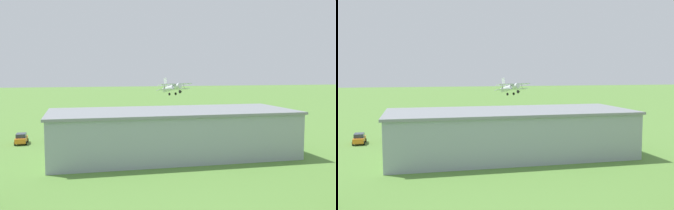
% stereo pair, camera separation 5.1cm
% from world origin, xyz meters
% --- Properties ---
extents(ground_plane, '(400.00, 400.00, 0.00)m').
position_xyz_m(ground_plane, '(0.00, 0.00, 0.00)').
color(ground_plane, '#568438').
extents(hangar, '(34.55, 13.95, 6.61)m').
position_xyz_m(hangar, '(4.94, 34.63, 3.31)').
color(hangar, '#99A3AD').
rests_on(hangar, ground_plane).
extents(biplane, '(9.27, 7.25, 4.15)m').
position_xyz_m(biplane, '(-3.58, -0.07, 8.18)').
color(biplane, silver).
extents(car_green, '(2.04, 4.34, 1.70)m').
position_xyz_m(car_green, '(20.25, 19.76, 0.87)').
color(car_green, '#1E6B38').
rests_on(car_green, ground_plane).
extents(car_orange, '(2.06, 4.09, 1.74)m').
position_xyz_m(car_orange, '(27.36, 20.15, 0.89)').
color(car_orange, orange).
rests_on(car_orange, ground_plane).
extents(person_at_fence_line, '(0.51, 0.51, 1.60)m').
position_xyz_m(person_at_fence_line, '(-10.10, 17.89, 0.79)').
color(person_at_fence_line, '#33723F').
rests_on(person_at_fence_line, ground_plane).
extents(person_watching_takeoff, '(0.51, 0.51, 1.53)m').
position_xyz_m(person_watching_takeoff, '(-12.20, 19.22, 0.76)').
color(person_watching_takeoff, orange).
rests_on(person_watching_takeoff, ground_plane).
extents(person_beside_truck, '(0.44, 0.44, 1.53)m').
position_xyz_m(person_beside_truck, '(16.10, 16.70, 0.75)').
color(person_beside_truck, '#B23333').
rests_on(person_beside_truck, ground_plane).
extents(person_walking_on_apron, '(0.54, 0.54, 1.58)m').
position_xyz_m(person_walking_on_apron, '(-6.66, 15.23, 0.79)').
color(person_walking_on_apron, '#33723F').
rests_on(person_walking_on_apron, ground_plane).
extents(person_by_parked_cars, '(0.41, 0.41, 1.72)m').
position_xyz_m(person_by_parked_cars, '(23.12, 16.56, 0.86)').
color(person_by_parked_cars, navy).
rests_on(person_by_parked_cars, ground_plane).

